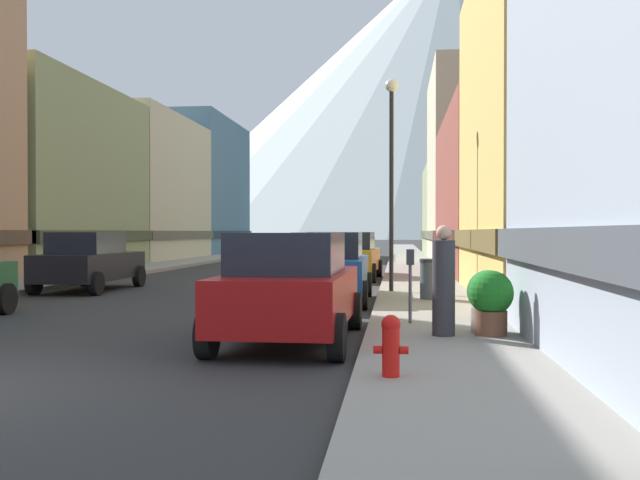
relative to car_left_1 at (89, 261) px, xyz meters
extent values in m
cube|color=gray|center=(-2.45, 21.58, -0.82)|extent=(2.50, 100.00, 0.15)
cube|color=gray|center=(10.05, 21.58, -0.82)|extent=(2.50, 100.00, 0.15)
cube|color=#8C9966|center=(-6.80, 9.60, 3.29)|extent=(6.19, 11.73, 8.39)
cube|color=#3F442D|center=(-6.80, 9.60, 0.70)|extent=(6.49, 11.73, 0.50)
cube|color=beige|center=(-6.91, 21.78, 3.54)|extent=(6.43, 12.31, 8.89)
cube|color=#595444|center=(-6.91, 21.78, 0.70)|extent=(6.73, 12.31, 0.50)
cube|color=slate|center=(-8.62, 34.44, 4.41)|extent=(9.83, 13.01, 10.62)
cube|color=#22333F|center=(-8.62, 34.44, 0.70)|extent=(10.13, 13.01, 0.50)
cube|color=#D8B259|center=(14.39, -2.19, 3.48)|extent=(6.19, 9.63, 8.77)
cube|color=brown|center=(14.39, -2.19, 0.70)|extent=(6.49, 9.63, 0.50)
cube|color=brown|center=(16.25, 9.84, 2.45)|extent=(9.89, 13.96, 6.70)
cube|color=#3B1B16|center=(16.25, 9.84, 0.70)|extent=(10.19, 13.96, 0.50)
cube|color=beige|center=(16.13, 22.45, 4.76)|extent=(9.66, 10.98, 11.33)
cube|color=#595444|center=(16.13, 22.45, 0.70)|extent=(9.96, 10.98, 0.50)
cube|color=#8C9966|center=(14.41, 32.48, 2.36)|extent=(6.22, 9.09, 6.52)
cube|color=#3F442D|center=(14.41, 32.48, 0.70)|extent=(6.52, 9.09, 0.50)
cylinder|color=black|center=(0.87, -6.13, -0.56)|extent=(0.24, 0.69, 0.68)
cube|color=black|center=(0.00, 0.06, -0.16)|extent=(1.85, 4.40, 0.80)
cube|color=#1E232D|center=(0.00, -0.19, 0.56)|extent=(1.60, 2.20, 0.64)
cylinder|color=black|center=(-0.92, 1.71, -0.56)|extent=(0.22, 0.68, 0.68)
cylinder|color=black|center=(0.92, 1.71, -0.56)|extent=(0.22, 0.68, 0.68)
cylinder|color=black|center=(-0.92, -1.59, -0.56)|extent=(0.22, 0.68, 0.68)
cylinder|color=black|center=(0.92, -1.59, -0.56)|extent=(0.22, 0.68, 0.68)
cube|color=#9E1111|center=(7.60, -9.24, -0.16)|extent=(1.91, 4.43, 0.80)
cube|color=#1E232D|center=(7.60, -9.49, 0.56)|extent=(1.63, 2.22, 0.64)
cylinder|color=black|center=(6.71, -7.57, -0.56)|extent=(0.23, 0.68, 0.68)
cylinder|color=black|center=(8.55, -7.60, -0.56)|extent=(0.23, 0.68, 0.68)
cylinder|color=black|center=(6.65, -10.87, -0.56)|extent=(0.23, 0.68, 0.68)
cylinder|color=black|center=(8.49, -10.90, -0.56)|extent=(0.23, 0.68, 0.68)
cube|color=#19478C|center=(7.60, -2.76, -0.16)|extent=(1.88, 4.42, 0.80)
cube|color=#1E232D|center=(7.60, -3.01, 0.56)|extent=(1.62, 2.22, 0.64)
cylinder|color=black|center=(6.66, -1.12, -0.56)|extent=(0.23, 0.68, 0.68)
cylinder|color=black|center=(8.50, -1.10, -0.56)|extent=(0.23, 0.68, 0.68)
cylinder|color=black|center=(6.70, -4.42, -0.56)|extent=(0.23, 0.68, 0.68)
cylinder|color=black|center=(8.54, -4.40, -0.56)|extent=(0.23, 0.68, 0.68)
cube|color=#B28419|center=(7.60, 6.06, -0.16)|extent=(2.02, 4.47, 0.80)
cube|color=#1E232D|center=(7.59, 5.81, 0.56)|extent=(1.69, 2.26, 0.64)
cylinder|color=black|center=(6.75, 7.75, -0.56)|extent=(0.25, 0.69, 0.68)
cylinder|color=black|center=(8.59, 7.67, -0.56)|extent=(0.25, 0.69, 0.68)
cylinder|color=black|center=(6.61, 4.45, -0.56)|extent=(0.25, 0.69, 0.68)
cylinder|color=black|center=(8.45, 4.37, -0.56)|extent=(0.25, 0.69, 0.68)
cube|color=black|center=(5.40, 17.25, -0.16)|extent=(1.84, 4.40, 0.80)
cube|color=#1E232D|center=(5.40, 17.00, 0.56)|extent=(1.60, 2.20, 0.64)
cylinder|color=black|center=(4.48, 18.90, -0.56)|extent=(0.22, 0.68, 0.68)
cylinder|color=black|center=(6.32, 18.90, -0.56)|extent=(0.22, 0.68, 0.68)
cylinder|color=black|center=(4.48, 15.60, -0.56)|extent=(0.22, 0.68, 0.68)
cylinder|color=black|center=(6.32, 15.60, -0.56)|extent=(0.22, 0.68, 0.68)
cylinder|color=red|center=(9.25, -12.54, -0.47)|extent=(0.20, 0.20, 0.55)
sphere|color=red|center=(9.25, -12.54, -0.16)|extent=(0.22, 0.22, 0.22)
cylinder|color=red|center=(9.10, -12.54, -0.45)|extent=(0.10, 0.09, 0.09)
cylinder|color=red|center=(9.40, -12.54, -0.45)|extent=(0.10, 0.09, 0.09)
cylinder|color=#595960|center=(9.55, -7.78, -0.22)|extent=(0.06, 0.06, 1.05)
cube|color=#33383F|center=(9.55, -7.78, 0.44)|extent=(0.14, 0.10, 0.28)
cylinder|color=#4C5156|center=(10.15, -3.12, -0.30)|extent=(0.56, 0.56, 0.90)
cylinder|color=#2D2D33|center=(10.15, -3.12, 0.19)|extent=(0.59, 0.59, 0.08)
cylinder|color=brown|center=(10.80, -9.14, -0.55)|extent=(0.51, 0.51, 0.39)
sphere|color=#1D7220|center=(10.80, -9.14, -0.07)|extent=(0.71, 0.71, 0.71)
cylinder|color=gray|center=(10.80, -8.79, -0.55)|extent=(0.56, 0.56, 0.39)
sphere|color=#1F6334|center=(10.80, -8.79, -0.08)|extent=(0.70, 0.70, 0.70)
cylinder|color=#333338|center=(10.05, -9.25, 0.01)|extent=(0.36, 0.36, 1.51)
sphere|color=tan|center=(10.05, -9.25, 0.88)|extent=(0.24, 0.24, 0.24)
cylinder|color=black|center=(9.15, -0.95, 2.00)|extent=(0.12, 0.12, 5.50)
sphere|color=white|center=(9.15, -0.95, 4.93)|extent=(0.36, 0.36, 0.36)
cone|color=silver|center=(29.11, 246.58, 52.88)|extent=(227.26, 227.26, 107.57)
camera|label=1|loc=(9.33, -20.58, 0.90)|focal=39.73mm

